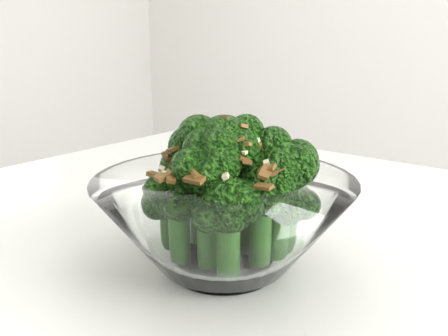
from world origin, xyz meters
The scene contains 2 objects.
table centered at (-0.03, -0.04, 0.68)m, with size 1.29×0.94×0.75m.
broccoli_dish centered at (-0.11, -0.15, 0.81)m, with size 0.25×0.25×0.15m.
Camera 1 is at (0.12, -0.53, 0.97)m, focal length 40.00 mm.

